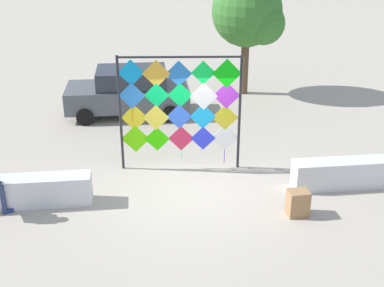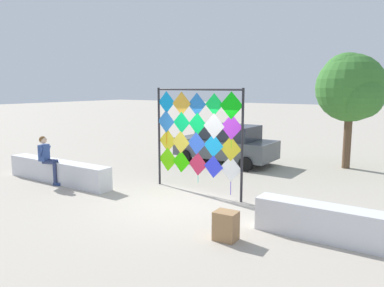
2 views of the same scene
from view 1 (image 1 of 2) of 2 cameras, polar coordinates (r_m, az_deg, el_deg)
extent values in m
plane|color=#ADA393|center=(12.69, 0.17, -5.21)|extent=(120.00, 120.00, 0.00)
cube|color=silver|center=(13.62, 20.24, -2.96)|extent=(4.43, 0.55, 0.72)
cylinder|color=#232328|center=(13.25, -8.03, 3.24)|extent=(0.07, 0.07, 3.09)
cylinder|color=#232328|center=(13.23, 5.35, 3.35)|extent=(0.07, 0.07, 3.09)
cylinder|color=#232328|center=(12.70, -1.41, 9.65)|extent=(3.07, 0.36, 0.06)
cube|color=#61E10A|center=(13.48, -6.34, 0.52)|extent=(0.76, 0.09, 0.76)
cube|color=#32DD06|center=(13.42, -3.92, 0.51)|extent=(0.68, 0.08, 0.68)
cube|color=#CF294E|center=(13.42, -1.21, 0.58)|extent=(0.69, 0.08, 0.69)
cylinder|color=#16E5B7|center=(13.62, -1.20, -1.17)|extent=(0.02, 0.02, 0.22)
cube|color=#2C38F3|center=(13.42, 1.25, 0.58)|extent=(0.66, 0.08, 0.66)
cube|color=white|center=(13.47, 3.70, 0.68)|extent=(0.72, 0.08, 0.73)
cylinder|color=#3C16E5|center=(13.70, 3.64, -1.43)|extent=(0.02, 0.02, 0.38)
cube|color=yellow|center=(13.25, -6.46, 2.88)|extent=(0.71, 0.08, 0.71)
cube|color=yellow|center=(13.19, -4.04, 2.90)|extent=(0.69, 0.08, 0.69)
cylinder|color=#1633E5|center=(13.38, -3.98, 0.93)|extent=(0.02, 0.02, 0.30)
cube|color=blue|center=(13.17, -1.44, 3.02)|extent=(0.67, 0.08, 0.67)
cube|color=#16A8F8|center=(13.19, 1.22, 3.02)|extent=(0.68, 0.08, 0.68)
cube|color=gold|center=(13.24, 3.73, 2.91)|extent=(0.69, 0.08, 0.70)
cube|color=blue|center=(13.03, -6.75, 5.32)|extent=(0.69, 0.08, 0.69)
cylinder|color=orange|center=(13.21, -6.64, 3.15)|extent=(0.02, 0.02, 0.37)
cube|color=#09D967|center=(12.98, -3.98, 5.39)|extent=(0.65, 0.08, 0.65)
cube|color=#09DF5B|center=(12.97, -1.32, 5.41)|extent=(0.64, 0.08, 0.65)
cube|color=white|center=(12.99, 1.32, 5.30)|extent=(0.72, 0.08, 0.72)
cylinder|color=red|center=(13.18, 1.30, 3.17)|extent=(0.02, 0.02, 0.32)
cube|color=#B334DE|center=(13.02, 3.90, 5.38)|extent=(0.70, 0.08, 0.71)
cylinder|color=#4AE516|center=(13.19, 3.84, 3.46)|extent=(0.02, 0.02, 0.23)
cube|color=#0C96E4|center=(12.87, -6.85, 7.87)|extent=(0.68, 0.08, 0.68)
cylinder|color=orange|center=(13.02, -6.74, 5.84)|extent=(0.02, 0.02, 0.29)
cube|color=gold|center=(12.81, -4.03, 7.79)|extent=(0.71, 0.08, 0.71)
cube|color=blue|center=(12.82, -1.49, 7.82)|extent=(0.67, 0.08, 0.67)
cube|color=#0EE94E|center=(12.83, 1.27, 7.92)|extent=(0.62, 0.07, 0.62)
cube|color=#09CD10|center=(12.84, 3.93, 7.83)|extent=(0.75, 0.09, 0.75)
cylinder|color=#E516DE|center=(13.02, 3.86, 5.47)|extent=(0.02, 0.02, 0.37)
cylinder|color=navy|center=(12.33, -20.37, -5.91)|extent=(0.11, 0.11, 0.72)
cube|color=navy|center=(12.49, -19.89, -7.10)|extent=(0.26, 0.18, 0.09)
cylinder|color=navy|center=(12.48, -20.51, -5.55)|extent=(0.11, 0.11, 0.72)
cube|color=navy|center=(12.63, -20.03, -6.74)|extent=(0.26, 0.18, 0.09)
cube|color=#4C5156|center=(17.45, -7.17, 5.29)|extent=(4.12, 1.83, 0.73)
cube|color=#282D38|center=(17.25, -6.80, 7.37)|extent=(2.32, 1.58, 0.58)
cylinder|color=black|center=(16.86, -11.88, 2.94)|extent=(0.55, 0.22, 0.54)
cylinder|color=black|center=(18.49, -11.38, 4.89)|extent=(0.55, 0.22, 0.54)
cylinder|color=black|center=(16.76, -2.41, 3.33)|extent=(0.55, 0.22, 0.54)
cylinder|color=black|center=(18.41, -2.73, 5.26)|extent=(0.55, 0.22, 0.54)
cube|color=#9E754C|center=(11.80, 11.76, -6.52)|extent=(0.48, 0.40, 0.60)
cylinder|color=brown|center=(19.40, 5.90, 8.88)|extent=(0.30, 0.30, 2.32)
sphere|color=#38752D|center=(18.99, 6.16, 14.49)|extent=(2.56, 2.56, 2.56)
sphere|color=#38752D|center=(18.66, 8.05, 13.14)|extent=(1.50, 1.50, 1.50)
sphere|color=#38752D|center=(18.85, 5.84, 15.57)|extent=(1.89, 1.89, 1.89)
sphere|color=#38752D|center=(19.04, 7.07, 14.94)|extent=(1.47, 1.47, 1.47)
camera|label=2|loc=(8.23, 54.06, -8.73)|focal=35.15mm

